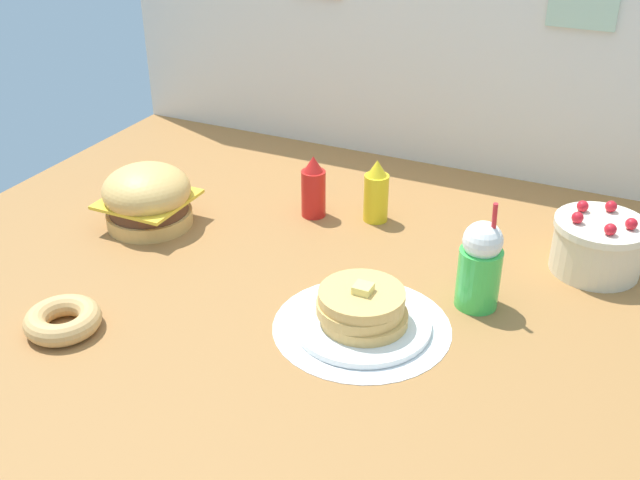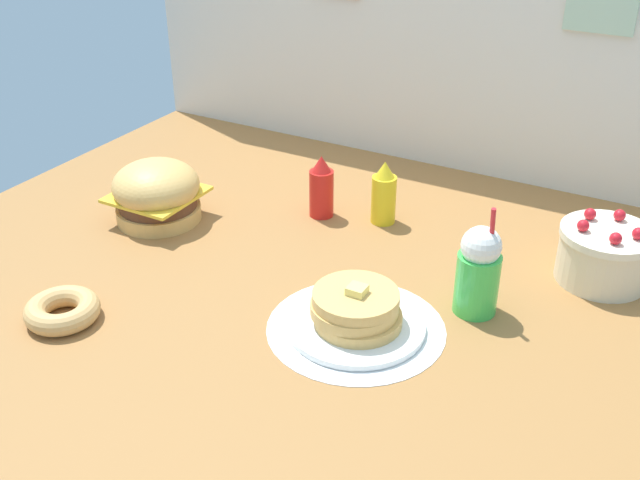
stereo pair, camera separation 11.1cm
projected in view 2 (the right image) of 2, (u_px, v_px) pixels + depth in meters
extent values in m
cube|color=#9E6B38|center=(319.00, 298.00, 1.94)|extent=(2.40, 1.89, 0.02)
cube|color=silver|center=(463.00, 22.00, 2.41)|extent=(2.40, 0.03, 1.00)
cylinder|color=white|center=(356.00, 328.00, 1.81)|extent=(0.43, 0.43, 0.00)
cylinder|color=#DBA859|center=(159.00, 213.00, 2.29)|extent=(0.25, 0.25, 0.04)
cylinder|color=#59331E|center=(158.00, 201.00, 2.27)|extent=(0.23, 0.23, 0.03)
cube|color=yellow|center=(157.00, 194.00, 2.26)|extent=(0.24, 0.24, 0.01)
ellipsoid|color=#E5B260|center=(156.00, 185.00, 2.25)|extent=(0.26, 0.26, 0.15)
cylinder|color=white|center=(356.00, 325.00, 1.80)|extent=(0.33, 0.33, 0.01)
cylinder|color=#E0AD5B|center=(358.00, 318.00, 1.79)|extent=(0.21, 0.21, 0.03)
cylinder|color=#E0AD5B|center=(354.00, 308.00, 1.78)|extent=(0.21, 0.21, 0.03)
cylinder|color=#E0AD5B|center=(356.00, 298.00, 1.77)|extent=(0.21, 0.21, 0.03)
cube|color=#F7E072|center=(357.00, 290.00, 1.75)|extent=(0.04, 0.04, 0.02)
cylinder|color=beige|center=(603.00, 259.00, 1.97)|extent=(0.23, 0.23, 0.13)
cylinder|color=#F4EACC|center=(609.00, 234.00, 1.94)|extent=(0.24, 0.24, 0.02)
sphere|color=red|center=(638.00, 234.00, 1.88)|extent=(0.03, 0.03, 0.03)
sphere|color=red|center=(620.00, 215.00, 1.97)|extent=(0.03, 0.03, 0.03)
sphere|color=red|center=(590.00, 214.00, 1.98)|extent=(0.03, 0.03, 0.03)
sphere|color=red|center=(583.00, 226.00, 1.92)|extent=(0.03, 0.03, 0.03)
sphere|color=red|center=(616.00, 239.00, 1.86)|extent=(0.03, 0.03, 0.03)
cylinder|color=red|center=(321.00, 193.00, 2.29)|extent=(0.07, 0.07, 0.15)
cone|color=red|center=(321.00, 164.00, 2.24)|extent=(0.06, 0.06, 0.05)
cylinder|color=yellow|center=(384.00, 200.00, 2.25)|extent=(0.07, 0.07, 0.15)
cone|color=yellow|center=(385.00, 169.00, 2.21)|extent=(0.06, 0.06, 0.05)
cylinder|color=green|center=(477.00, 283.00, 1.84)|extent=(0.11, 0.11, 0.16)
sphere|color=white|center=(481.00, 246.00, 1.79)|extent=(0.10, 0.10, 0.10)
cylinder|color=red|center=(492.00, 236.00, 1.76)|extent=(0.01, 0.03, 0.16)
torus|color=tan|center=(62.00, 310.00, 1.83)|extent=(0.18, 0.18, 0.05)
torus|color=#F2E5C6|center=(62.00, 309.00, 1.83)|extent=(0.17, 0.17, 0.05)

